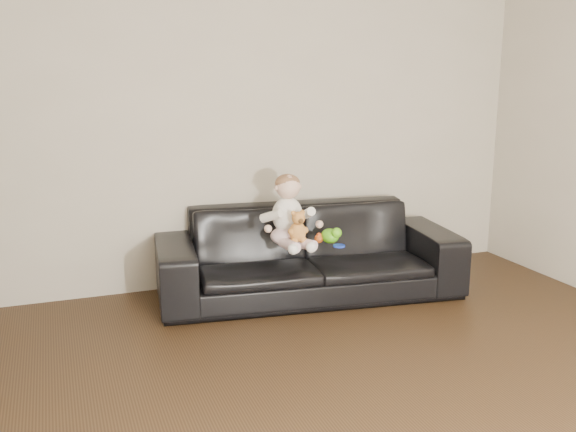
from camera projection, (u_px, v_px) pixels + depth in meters
name	position (u px, v px, depth m)	size (l,w,h in m)	color
wall_back	(234.00, 123.00, 5.03)	(5.00, 5.00, 0.00)	#BBB19D
sofa	(308.00, 252.00, 4.93)	(2.29, 0.90, 0.67)	black
baby	(289.00, 215.00, 4.68)	(0.39, 0.47, 0.53)	silver
teddy_bear	(298.00, 227.00, 4.55)	(0.13, 0.13, 0.23)	#C27D37
toy_green	(330.00, 236.00, 4.78)	(0.13, 0.16, 0.11)	#5FCF18
toy_rattle	(319.00, 239.00, 4.79)	(0.07, 0.07, 0.07)	#C84E17
toy_blue_disc	(339.00, 246.00, 4.69)	(0.09, 0.09, 0.01)	blue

